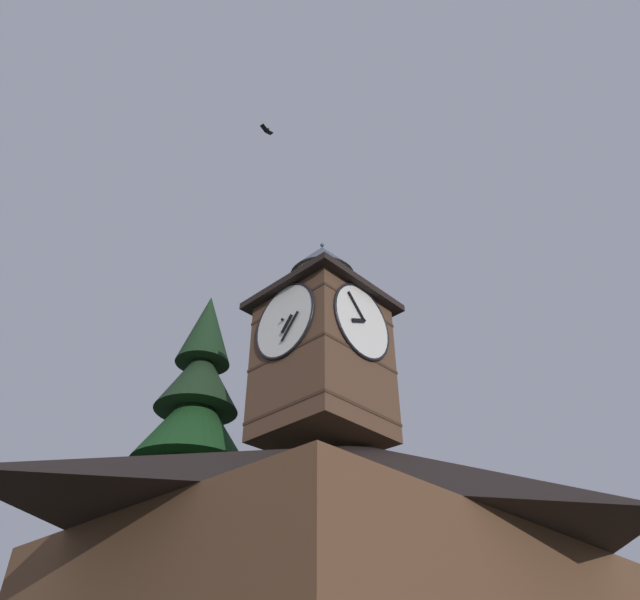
% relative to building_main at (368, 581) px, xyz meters
% --- Properties ---
extents(building_main, '(15.74, 11.33, 7.86)m').
position_rel_building_main_xyz_m(building_main, '(0.00, 0.00, 0.00)').
color(building_main, brown).
rests_on(building_main, ground_plane).
extents(clock_tower, '(4.25, 4.25, 8.17)m').
position_rel_building_main_xyz_m(clock_tower, '(1.01, -0.75, 7.26)').
color(clock_tower, brown).
rests_on(clock_tower, building_main).
extents(pine_tree_behind, '(7.25, 7.25, 15.68)m').
position_rel_building_main_xyz_m(pine_tree_behind, '(2.06, -6.45, 2.47)').
color(pine_tree_behind, '#473323').
rests_on(pine_tree_behind, ground_plane).
extents(moon, '(1.51, 1.51, 1.51)m').
position_rel_building_main_xyz_m(moon, '(-14.79, -26.36, 11.30)').
color(moon, silver).
extents(flying_bird_high, '(0.63, 0.28, 0.15)m').
position_rel_building_main_xyz_m(flying_bird_high, '(4.00, -1.05, 16.44)').
color(flying_bird_high, black).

